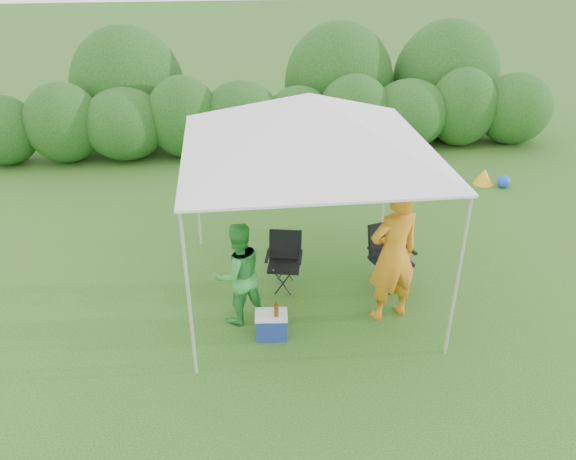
{
  "coord_description": "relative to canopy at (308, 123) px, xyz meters",
  "views": [
    {
      "loc": [
        -1.02,
        -6.02,
        4.59
      ],
      "look_at": [
        -0.26,
        0.4,
        1.05
      ],
      "focal_mm": 35.0,
      "sensor_mm": 36.0,
      "label": 1
    }
  ],
  "objects": [
    {
      "name": "ground",
      "position": [
        0.0,
        -0.5,
        -2.46
      ],
      "size": [
        70.0,
        70.0,
        0.0
      ],
      "primitive_type": "plane",
      "color": "#36641F"
    },
    {
      "name": "hedge",
      "position": [
        0.16,
        5.5,
        -1.64
      ],
      "size": [
        12.96,
        1.53,
        1.8
      ],
      "color": "#22531A",
      "rests_on": "ground"
    },
    {
      "name": "canopy",
      "position": [
        0.0,
        0.0,
        0.0
      ],
      "size": [
        3.1,
        3.1,
        2.83
      ],
      "color": "silver",
      "rests_on": "ground"
    },
    {
      "name": "chair_right",
      "position": [
        1.19,
        0.08,
        -1.95
      ],
      "size": [
        0.66,
        0.62,
        0.91
      ],
      "rotation": [
        0.0,
        0.0,
        0.28
      ],
      "color": "black",
      "rests_on": "ground"
    },
    {
      "name": "chair_left",
      "position": [
        -0.28,
        0.2,
        -2.0
      ],
      "size": [
        0.57,
        0.53,
        0.81
      ],
      "rotation": [
        0.0,
        0.0,
        -0.2
      ],
      "color": "black",
      "rests_on": "ground"
    },
    {
      "name": "man",
      "position": [
        1.0,
        -0.69,
        -1.52
      ],
      "size": [
        0.78,
        0.62,
        1.88
      ],
      "primitive_type": "imported",
      "rotation": [
        0.0,
        0.0,
        3.42
      ],
      "color": "orange",
      "rests_on": "ground"
    },
    {
      "name": "woman",
      "position": [
        -0.95,
        -0.54,
        -1.76
      ],
      "size": [
        0.82,
        0.74,
        1.4
      ],
      "primitive_type": "imported",
      "rotation": [
        0.0,
        0.0,
        3.5
      ],
      "color": "green",
      "rests_on": "ground"
    },
    {
      "name": "cooler",
      "position": [
        -0.57,
        -0.94,
        -2.29
      ],
      "size": [
        0.43,
        0.33,
        0.34
      ],
      "rotation": [
        0.0,
        0.0,
        -0.09
      ],
      "color": "navy",
      "rests_on": "ground"
    },
    {
      "name": "bottle",
      "position": [
        -0.51,
        -0.98,
        -2.01
      ],
      "size": [
        0.06,
        0.06,
        0.22
      ],
      "primitive_type": "cylinder",
      "color": "#592D0C",
      "rests_on": "cooler"
    },
    {
      "name": "lawn_toy",
      "position": [
        4.15,
        3.21,
        -2.31
      ],
      "size": [
        0.64,
        0.53,
        0.32
      ],
      "color": "#FBAB1A",
      "rests_on": "ground"
    }
  ]
}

